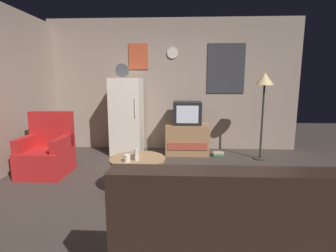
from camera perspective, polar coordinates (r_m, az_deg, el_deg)
ground_plane at (r=3.38m, az=-0.40°, el=-15.35°), size 12.00×12.00×0.00m
wall_with_art at (r=5.50m, az=1.08°, el=9.01°), size 5.20×0.12×2.70m
fridge at (r=5.22m, az=-9.07°, el=2.24°), size 0.60×0.62×1.77m
tv_stand at (r=5.17m, az=4.23°, el=-2.84°), size 0.84×0.53×0.60m
crt_tv at (r=5.08m, az=4.24°, el=2.91°), size 0.54×0.51×0.44m
standing_lamp at (r=4.97m, az=20.53°, el=8.34°), size 0.32×0.32×1.59m
coffee_table at (r=3.45m, az=-6.66°, el=-10.71°), size 0.72×0.72×0.46m
wine_glass at (r=3.25m, az=-7.03°, el=-6.30°), size 0.05×0.05×0.15m
mug_ceramic_white at (r=3.23m, az=-9.04°, el=-7.02°), size 0.08×0.08×0.09m
mug_ceramic_tan at (r=3.40m, az=-6.88°, el=-6.08°), size 0.08×0.08×0.09m
armchair at (r=4.48m, az=-25.14°, el=-5.29°), size 0.68×0.68×0.96m
couch at (r=2.08m, az=15.32°, el=-23.39°), size 1.70×0.80×0.92m
book_stack at (r=5.14m, az=11.05°, el=-6.08°), size 0.21×0.17×0.07m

